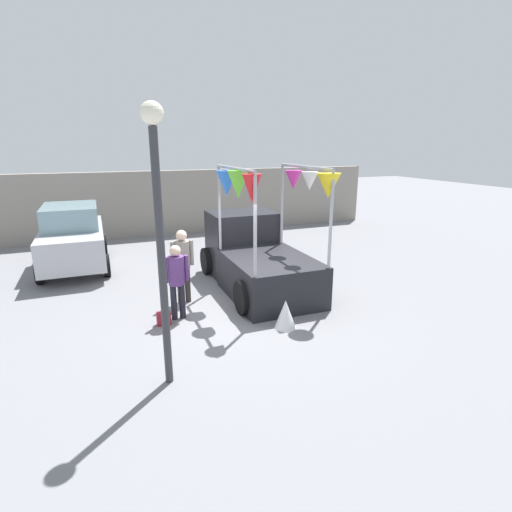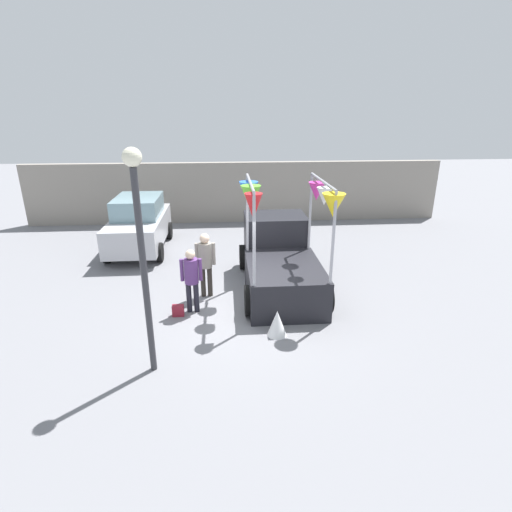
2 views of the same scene
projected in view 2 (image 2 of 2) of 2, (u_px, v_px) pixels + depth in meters
ground_plane at (249, 308)px, 10.12m from camera, size 60.00×60.00×0.00m
vendor_truck at (279, 256)px, 11.17m from camera, size 2.36×4.09×3.15m
parked_car at (139, 224)px, 14.03m from camera, size 1.88×4.00×1.88m
person_customer at (191, 275)px, 9.61m from camera, size 0.53×0.34×1.62m
person_vendor at (205, 259)px, 10.41m from camera, size 0.53×0.34×1.75m
handbag at (178, 311)px, 9.69m from camera, size 0.28×0.16×0.28m
street_lamp at (140, 236)px, 6.81m from camera, size 0.32×0.32×4.18m
brick_boundary_wall at (237, 192)px, 17.53m from camera, size 18.00×0.36×2.60m
folded_kite_bundle_white at (277, 323)px, 8.80m from camera, size 0.56×0.56×0.60m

